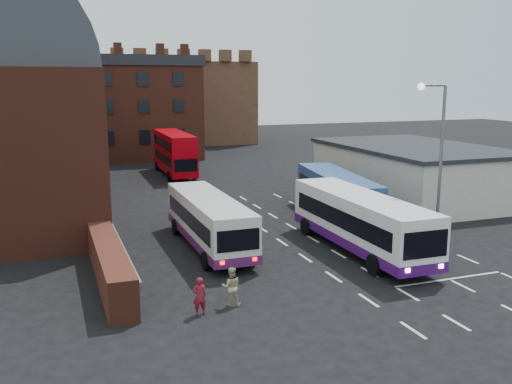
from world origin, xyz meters
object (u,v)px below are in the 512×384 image
object	(u,v)px
bus_white_inbound	(360,219)
pedestrian_red	(199,296)
street_lamp	(437,148)
bus_blue	(337,192)
bus_red_double	(175,153)
pedestrian_beige	(231,286)
bus_white_outbound	(209,218)

from	to	relation	value
bus_white_inbound	pedestrian_red	bearing A→B (deg)	27.61
bus_white_inbound	street_lamp	bearing A→B (deg)	-176.63
bus_blue	bus_red_double	world-z (taller)	bus_red_double
pedestrian_red	pedestrian_beige	distance (m)	1.57
bus_white_inbound	bus_red_double	distance (m)	29.41
pedestrian_red	pedestrian_beige	bearing A→B (deg)	-163.66
bus_white_inbound	pedestrian_beige	world-z (taller)	bus_white_inbound
bus_white_outbound	bus_white_inbound	distance (m)	8.42
pedestrian_beige	bus_blue	bearing A→B (deg)	-118.21
bus_red_double	street_lamp	xyz separation A→B (m)	(8.95, -28.89, 3.28)
bus_blue	pedestrian_red	size ratio (longest dim) A/B	7.15
bus_white_inbound	street_lamp	distance (m)	6.20
bus_white_inbound	pedestrian_beige	bearing A→B (deg)	28.98
bus_white_inbound	pedestrian_red	world-z (taller)	bus_white_inbound
street_lamp	pedestrian_red	xyz separation A→B (m)	(-15.50, -5.60, -4.75)
bus_white_outbound	bus_red_double	xyz separation A→B (m)	(3.62, 25.46, 0.55)
street_lamp	bus_blue	bearing A→B (deg)	106.96
street_lamp	pedestrian_red	world-z (taller)	street_lamp
bus_white_outbound	bus_white_inbound	xyz separation A→B (m)	(7.58, -3.67, 0.17)
bus_blue	pedestrian_beige	distance (m)	17.23
bus_red_double	bus_white_outbound	bearing A→B (deg)	83.37
pedestrian_beige	bus_red_double	bearing A→B (deg)	-83.70
bus_white_outbound	bus_red_double	world-z (taller)	bus_red_double
bus_blue	bus_red_double	bearing A→B (deg)	-63.62
bus_blue	pedestrian_beige	bearing A→B (deg)	56.12
bus_white_outbound	pedestrian_beige	xyz separation A→B (m)	(-1.43, -8.55, -0.87)
bus_white_inbound	bus_red_double	bearing A→B (deg)	-81.68
bus_red_double	pedestrian_red	size ratio (longest dim) A/B	6.75
street_lamp	pedestrian_red	size ratio (longest dim) A/B	5.79
bus_white_inbound	bus_blue	xyz separation A→B (m)	(2.71, 7.72, -0.10)
pedestrian_red	pedestrian_beige	xyz separation A→B (m)	(1.50, 0.49, 0.04)
bus_white_outbound	pedestrian_beige	bearing A→B (deg)	-99.27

